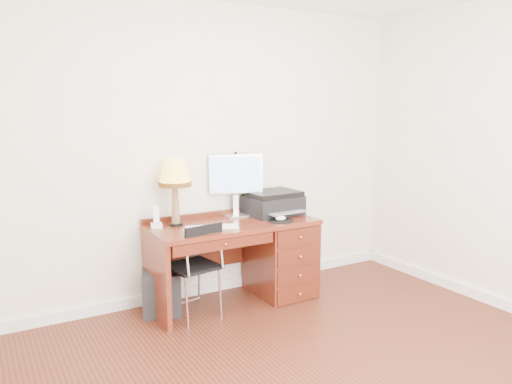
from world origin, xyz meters
TOP-DOWN VIEW (x-y plane):
  - ground at (0.00, 0.00)m, footprint 4.00×4.00m
  - room_shell at (0.00, 0.63)m, footprint 4.00×4.00m
  - desk at (0.32, 1.40)m, footprint 1.50×0.67m
  - monitor at (0.14, 1.64)m, footprint 0.49×0.24m
  - keyboard at (-0.26, 1.30)m, footprint 0.46×0.25m
  - mouse_pad at (0.39, 1.23)m, footprint 0.23×0.23m
  - printer at (0.49, 1.51)m, footprint 0.53×0.42m
  - leg_lamp at (-0.48, 1.55)m, footprint 0.28×0.28m
  - phone at (-0.66, 1.55)m, footprint 0.11×0.11m
  - pen_cup at (0.36, 1.60)m, footprint 0.09×0.09m
  - chair at (-0.43, 1.26)m, footprint 0.44×0.45m
  - equipment_box at (-0.65, 1.50)m, footprint 0.41×0.41m

SIDE VIEW (x-z plane):
  - ground at x=0.00m, z-range 0.00..0.00m
  - room_shell at x=0.00m, z-range -1.95..2.05m
  - equipment_box at x=-0.65m, z-range 0.00..0.38m
  - desk at x=0.32m, z-range 0.04..0.79m
  - chair at x=-0.43m, z-range 0.09..0.91m
  - keyboard at x=-0.26m, z-range 0.75..0.77m
  - mouse_pad at x=0.39m, z-range 0.74..0.79m
  - pen_cup at x=0.36m, z-range 0.75..0.86m
  - phone at x=-0.66m, z-range 0.71..0.90m
  - printer at x=0.49m, z-range 0.75..0.97m
  - monitor at x=0.14m, z-range 0.83..1.41m
  - leg_lamp at x=-0.48m, z-range 0.89..1.47m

